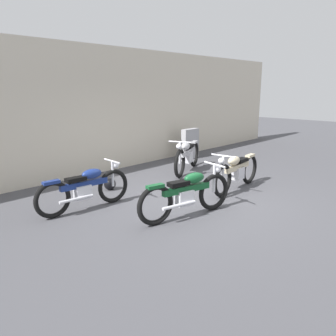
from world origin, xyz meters
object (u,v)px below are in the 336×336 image
at_px(helmet, 110,184).
at_px(motorcycle_green, 187,194).
at_px(stone_marker, 190,144).
at_px(motorcycle_blue, 85,188).
at_px(motorcycle_silver, 187,155).
at_px(motorcycle_cream, 237,171).

xyz_separation_m(helmet, motorcycle_green, (-0.06, -2.41, 0.31)).
relative_size(stone_marker, motorcycle_blue, 0.50).
bearing_deg(helmet, stone_marker, 12.76).
bearing_deg(motorcycle_silver, motorcycle_green, 16.67).
bearing_deg(motorcycle_green, motorcycle_cream, 19.19).
bearing_deg(motorcycle_green, motorcycle_blue, 134.31).
relative_size(motorcycle_green, motorcycle_cream, 0.98).
height_order(motorcycle_green, motorcycle_silver, motorcycle_silver).
height_order(helmet, motorcycle_silver, motorcycle_silver).
distance_m(motorcycle_silver, motorcycle_blue, 3.74).
relative_size(stone_marker, helmet, 3.57).
xyz_separation_m(helmet, motorcycle_cream, (2.03, -2.16, 0.31)).
xyz_separation_m(motorcycle_silver, motorcycle_blue, (-3.70, -0.52, -0.04)).
xyz_separation_m(helmet, motorcycle_blue, (-1.12, -0.72, 0.29)).
relative_size(motorcycle_green, motorcycle_blue, 1.02).
bearing_deg(helmet, motorcycle_green, -91.38).
distance_m(motorcycle_cream, motorcycle_silver, 2.04).
relative_size(motorcycle_green, motorcycle_silver, 1.00).
distance_m(helmet, motorcycle_green, 2.43).
bearing_deg(stone_marker, helmet, -167.24).
height_order(motorcycle_cream, motorcycle_blue, motorcycle_cream).
xyz_separation_m(motorcycle_green, motorcycle_cream, (2.09, 0.25, 0.00)).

